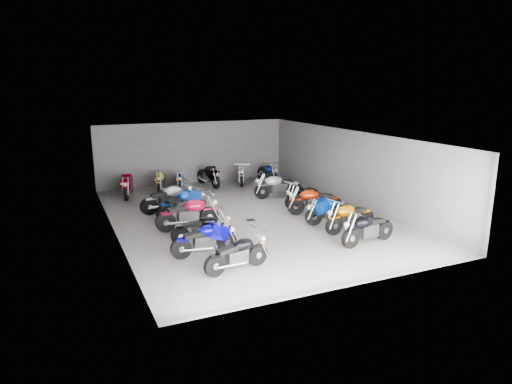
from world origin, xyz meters
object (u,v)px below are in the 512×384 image
Objects in this scene: motorcycle_back_c at (181,180)px; motorcycle_right_b at (350,217)px; motorcycle_left_f at (168,199)px; motorcycle_back_f at (268,173)px; motorcycle_back_d at (209,176)px; motorcycle_left_e at (183,204)px; motorcycle_right_c at (332,211)px; motorcycle_left_c at (203,229)px; motorcycle_right_f at (278,186)px; motorcycle_right_e at (302,195)px; motorcycle_left_b at (205,239)px; motorcycle_right_a at (368,228)px; motorcycle_back_b at (161,181)px; motorcycle_back_e at (242,174)px; drain_grate at (251,220)px; motorcycle_right_d at (314,201)px; motorcycle_back_a at (128,185)px; motorcycle_left_d at (189,214)px; motorcycle_left_a at (238,254)px.

motorcycle_right_b is at bearing 130.20° from motorcycle_back_c.
motorcycle_left_f reaches higher than motorcycle_back_f.
motorcycle_left_e is at bearing 52.28° from motorcycle_back_d.
motorcycle_right_c is at bearing 132.17° from motorcycle_back_c.
motorcycle_left_c is 6.69m from motorcycle_right_f.
motorcycle_right_e is 5.08m from motorcycle_back_f.
motorcycle_back_f is (6.37, 8.85, 0.00)m from motorcycle_left_b.
motorcycle_right_a is at bearing 27.98° from motorcycle_left_f.
motorcycle_back_b is at bearing -176.19° from motorcycle_left_c.
motorcycle_left_e is 5.78m from motorcycle_right_c.
motorcycle_right_a is at bearing -173.26° from motorcycle_right_c.
motorcycle_back_e is (4.95, 9.00, 0.01)m from motorcycle_left_b.
motorcycle_left_e is at bearing 106.65° from motorcycle_back_b.
motorcycle_right_f is at bearing -8.08° from motorcycle_right_b.
motorcycle_right_e is (5.13, -0.43, -0.06)m from motorcycle_left_e.
drain_grate is 2.73m from motorcycle_right_d.
motorcycle_back_a reaches higher than motorcycle_back_d.
motorcycle_left_d is 7.82m from motorcycle_back_e.
motorcycle_back_f is (0.78, 5.02, 0.02)m from motorcycle_right_e.
motorcycle_right_e is 5.85m from motorcycle_back_d.
motorcycle_back_f is at bearing -15.21° from motorcycle_right_a.
motorcycle_left_f is at bearing 178.42° from motorcycle_left_b.
motorcycle_left_d is 7.03m from motorcycle_back_d.
motorcycle_left_c is (-2.48, -1.73, 0.48)m from drain_grate.
motorcycle_left_c is at bearing -8.04° from motorcycle_left_f.
motorcycle_right_b is at bearing -45.32° from drain_grate.
motorcycle_right_d is 7.01m from motorcycle_back_d.
motorcycle_left_c is at bearing 49.23° from motorcycle_back_f.
motorcycle_back_f is (1.08, 3.34, -0.05)m from motorcycle_right_f.
motorcycle_left_b is (-2.74, -2.82, 0.50)m from drain_grate.
motorcycle_back_b reaches higher than motorcycle_right_e.
motorcycle_left_a is 1.57m from motorcycle_left_b.
motorcycle_back_a is 1.01× the size of motorcycle_back_d.
motorcycle_back_d is at bearing 25.49° from motorcycle_right_c.
motorcycle_left_f is 3.91m from motorcycle_back_b.
motorcycle_right_c is at bearing 38.25° from motorcycle_left_e.
motorcycle_left_e is at bearing 8.07° from motorcycle_left_f.
motorcycle_back_f is at bearing -165.26° from motorcycle_back_c.
motorcycle_right_d is 1.33m from motorcycle_right_e.
motorcycle_left_e reaches higher than motorcycle_left_a.
motorcycle_left_f is at bearing 171.89° from motorcycle_left_a.
motorcycle_back_a is 4.15m from motorcycle_back_d.
motorcycle_right_c is (5.32, 1.13, 0.00)m from motorcycle_left_b.
motorcycle_right_a is 1.08× the size of motorcycle_back_b.
motorcycle_back_e is at bearing 117.94° from motorcycle_left_f.
motorcycle_back_e is at bearing -163.73° from motorcycle_back_c.
motorcycle_right_d reaches higher than drain_grate.
motorcycle_left_c is 0.89× the size of motorcycle_back_a.
drain_grate is at bearing 141.29° from motorcycle_left_a.
motorcycle_left_f is 7.19m from motorcycle_back_f.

